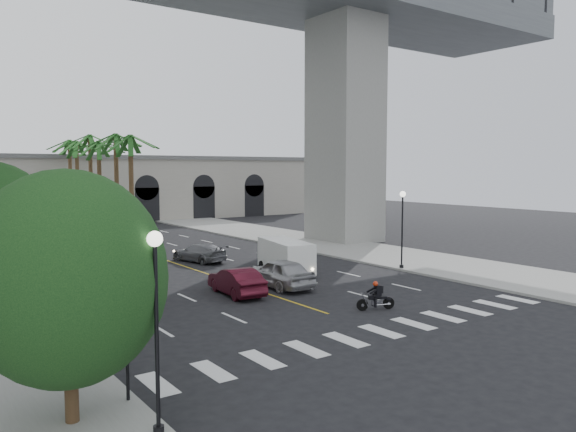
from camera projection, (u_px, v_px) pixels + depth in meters
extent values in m
plane|color=black|center=(357.00, 323.00, 24.94)|extent=(140.00, 140.00, 0.00)
cube|color=gray|center=(368.00, 252.00, 45.78)|extent=(8.00, 100.00, 0.15)
cube|color=gray|center=(97.00, 236.00, 55.74)|extent=(2.00, 24.00, 0.20)
cube|color=#B6B0A4|center=(54.00, 191.00, 69.19)|extent=(70.00, 10.00, 8.00)
cube|color=slate|center=(53.00, 157.00, 68.83)|extent=(71.00, 10.50, 0.50)
cube|color=gray|center=(345.00, 131.00, 52.60)|extent=(5.00, 6.00, 20.80)
cylinder|color=#47331E|center=(132.00, 193.00, 47.24)|extent=(0.40, 0.40, 9.50)
cylinder|color=#47331E|center=(117.00, 190.00, 50.52)|extent=(0.40, 0.40, 9.80)
cylinder|color=#47331E|center=(100.00, 191.00, 53.62)|extent=(0.40, 0.40, 9.30)
cylinder|color=#47331E|center=(91.00, 186.00, 57.03)|extent=(0.40, 0.40, 10.10)
cylinder|color=#47331E|center=(78.00, 188.00, 60.15)|extent=(0.40, 0.40, 9.60)
cylinder|color=#47331E|center=(71.00, 185.00, 63.55)|extent=(0.40, 0.40, 9.90)
cylinder|color=#382616|center=(71.00, 384.00, 14.88)|extent=(0.36, 0.36, 2.34)
ellipsoid|color=black|center=(68.00, 278.00, 14.64)|extent=(5.20, 5.20, 5.72)
cylinder|color=black|center=(157.00, 340.00, 14.06)|extent=(0.11, 0.11, 5.00)
sphere|color=white|center=(155.00, 239.00, 13.85)|extent=(0.40, 0.40, 0.40)
cylinder|color=black|center=(11.00, 289.00, 31.30)|extent=(0.28, 0.28, 0.36)
cylinder|color=black|center=(9.00, 246.00, 31.09)|extent=(0.11, 0.11, 5.00)
sphere|color=white|center=(7.00, 200.00, 30.87)|extent=(0.40, 0.40, 0.40)
cylinder|color=black|center=(401.00, 267.00, 38.01)|extent=(0.28, 0.28, 0.36)
cylinder|color=black|center=(402.00, 232.00, 37.81)|extent=(0.11, 0.11, 5.00)
sphere|color=white|center=(403.00, 194.00, 37.59)|extent=(0.40, 0.40, 0.40)
cylinder|color=black|center=(127.00, 346.00, 16.22)|extent=(0.10, 0.10, 3.50)
cube|color=black|center=(126.00, 295.00, 16.09)|extent=(0.25, 0.18, 0.80)
cylinder|color=black|center=(87.00, 317.00, 19.46)|extent=(0.10, 0.10, 3.50)
cube|color=black|center=(86.00, 274.00, 19.34)|extent=(0.25, 0.18, 0.80)
cylinder|color=black|center=(362.00, 305.00, 27.11)|extent=(0.57, 0.29, 0.58)
cylinder|color=black|center=(389.00, 303.00, 27.47)|extent=(0.57, 0.29, 0.58)
cube|color=silver|center=(376.00, 302.00, 27.30)|extent=(0.45, 0.39, 0.25)
cube|color=black|center=(374.00, 297.00, 27.24)|extent=(0.57, 0.38, 0.19)
cube|color=black|center=(382.00, 297.00, 27.35)|extent=(0.49, 0.37, 0.12)
cylinder|color=black|center=(367.00, 293.00, 27.12)|extent=(0.21, 0.51, 0.03)
cube|color=black|center=(378.00, 290.00, 27.26)|extent=(0.36, 0.43, 0.50)
cube|color=black|center=(381.00, 289.00, 27.30)|extent=(0.23, 0.32, 0.37)
sphere|color=red|center=(375.00, 284.00, 27.20)|extent=(0.25, 0.25, 0.25)
imported|color=#9A9B9F|center=(280.00, 273.00, 32.42)|extent=(2.03, 5.01, 1.71)
imported|color=#420D19|center=(236.00, 281.00, 30.53)|extent=(1.99, 4.64, 1.49)
imported|color=black|center=(110.00, 286.00, 28.91)|extent=(2.69, 5.80, 1.61)
imported|color=slate|center=(199.00, 253.00, 41.29)|extent=(2.98, 5.00, 1.36)
imported|color=#0D1641|center=(57.00, 262.00, 36.90)|extent=(2.11, 4.45, 1.47)
cube|color=white|center=(285.00, 255.00, 36.30)|extent=(3.01, 5.52, 1.93)
cube|color=black|center=(301.00, 257.00, 34.02)|extent=(1.80, 0.62, 0.82)
cylinder|color=black|center=(283.00, 275.00, 34.34)|extent=(0.41, 0.72, 0.68)
cylinder|color=black|center=(310.00, 273.00, 35.05)|extent=(0.41, 0.72, 0.68)
cylinder|color=black|center=(262.00, 266.00, 37.70)|extent=(0.41, 0.72, 0.68)
cylinder|color=black|center=(287.00, 264.00, 38.42)|extent=(0.41, 0.72, 0.68)
imported|color=black|center=(62.00, 323.00, 21.64)|extent=(0.58, 0.39, 1.54)
imported|color=black|center=(7.00, 332.00, 20.43)|extent=(0.83, 0.69, 1.54)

